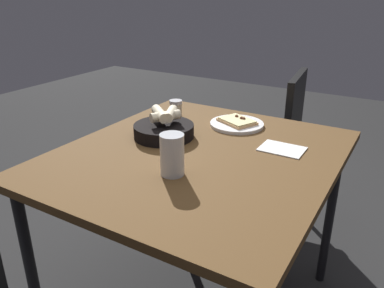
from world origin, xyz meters
The scene contains 7 objects.
dining_table centered at (0.00, 0.00, 0.69)m, with size 0.95×1.06×0.76m.
pizza_plate centered at (0.00, -0.33, 0.77)m, with size 0.23×0.23×0.04m.
bread_basket centered at (0.20, -0.06, 0.79)m, with size 0.24×0.24×0.11m.
beer_glass centered at (-0.02, 0.19, 0.82)m, with size 0.08×0.08×0.14m.
pepper_shaker centered at (0.29, -0.30, 0.79)m, with size 0.06×0.06×0.08m.
napkin centered at (-0.25, -0.18, 0.76)m, with size 0.16×0.12×0.00m.
chair_far centered at (0.03, -0.90, 0.50)m, with size 0.49×0.49×0.88m.
Camera 1 is at (-0.64, 1.12, 1.33)m, focal length 36.17 mm.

